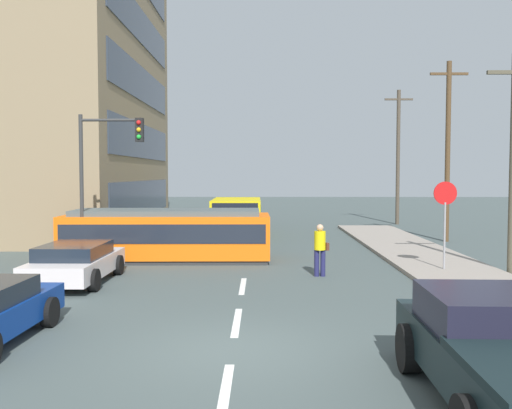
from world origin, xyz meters
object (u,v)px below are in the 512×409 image
(stop_sign, at_px, (445,207))
(pickup_truck_parked, at_px, (507,353))
(city_bus, at_px, (237,215))
(traffic_light_mast, at_px, (105,162))
(parked_sedan_far, at_px, (122,233))
(parked_sedan_mid, at_px, (76,262))
(utility_pole_far, at_px, (398,155))
(pedestrian_crossing, at_px, (320,247))
(utility_pole_mid, at_px, (448,148))
(streetcar_tram, at_px, (167,234))

(stop_sign, bearing_deg, pickup_truck_parked, -103.69)
(city_bus, bearing_deg, traffic_light_mast, -113.42)
(parked_sedan_far, bearing_deg, parked_sedan_mid, -85.28)
(parked_sedan_far, height_order, utility_pole_far, utility_pole_far)
(city_bus, relative_size, pedestrian_crossing, 3.03)
(city_bus, bearing_deg, utility_pole_far, 33.41)
(pickup_truck_parked, bearing_deg, traffic_light_mast, 125.86)
(traffic_light_mast, height_order, utility_pole_mid, utility_pole_mid)
(traffic_light_mast, bearing_deg, parked_sedan_far, 97.79)
(stop_sign, bearing_deg, traffic_light_mast, 172.24)
(city_bus, height_order, pedestrian_crossing, city_bus)
(streetcar_tram, xyz_separation_m, utility_pole_mid, (12.51, 6.10, 3.51))
(streetcar_tram, xyz_separation_m, stop_sign, (9.58, -2.67, 1.20))
(streetcar_tram, bearing_deg, pickup_truck_parked, -62.77)
(city_bus, xyz_separation_m, pedestrian_crossing, (3.19, -12.01, -0.15))
(pedestrian_crossing, bearing_deg, city_bus, 104.85)
(parked_sedan_far, relative_size, stop_sign, 1.56)
(stop_sign, distance_m, traffic_light_mast, 11.80)
(stop_sign, bearing_deg, parked_sedan_far, 151.62)
(pickup_truck_parked, height_order, parked_sedan_far, pickup_truck_parked)
(parked_sedan_far, bearing_deg, stop_sign, -28.38)
(parked_sedan_mid, distance_m, utility_pole_far, 24.83)
(city_bus, bearing_deg, streetcar_tram, -104.40)
(parked_sedan_mid, distance_m, parked_sedan_far, 8.41)
(pedestrian_crossing, xyz_separation_m, parked_sedan_mid, (-7.45, -1.15, -0.32))
(pedestrian_crossing, xyz_separation_m, pickup_truck_parked, (1.51, -10.22, -0.15))
(pedestrian_crossing, distance_m, utility_pole_mid, 12.27)
(streetcar_tram, xyz_separation_m, city_bus, (2.24, 8.74, 0.10))
(streetcar_tram, xyz_separation_m, pickup_truck_parked, (6.94, -13.49, -0.20))
(traffic_light_mast, bearing_deg, pedestrian_crossing, -16.30)
(pickup_truck_parked, bearing_deg, city_bus, 101.93)
(parked_sedan_mid, bearing_deg, city_bus, 72.06)
(utility_pole_mid, height_order, utility_pole_far, utility_pole_far)
(parked_sedan_mid, relative_size, parked_sedan_far, 0.97)
(pedestrian_crossing, height_order, stop_sign, stop_sign)
(pedestrian_crossing, relative_size, parked_sedan_far, 0.37)
(pedestrian_crossing, distance_m, parked_sedan_mid, 7.54)
(stop_sign, bearing_deg, utility_pole_mid, 71.51)
(streetcar_tram, distance_m, utility_pole_mid, 14.35)
(pedestrian_crossing, bearing_deg, parked_sedan_mid, -171.24)
(streetcar_tram, relative_size, pickup_truck_parked, 1.53)
(utility_pole_far, bearing_deg, stop_sign, -98.81)
(streetcar_tram, xyz_separation_m, parked_sedan_far, (-2.71, 3.96, -0.37))
(parked_sedan_far, bearing_deg, utility_pole_mid, 7.99)
(stop_sign, height_order, utility_pole_far, utility_pole_far)
(city_bus, xyz_separation_m, utility_pole_mid, (10.27, -2.65, 3.41))
(traffic_light_mast, relative_size, utility_pole_far, 0.62)
(pedestrian_crossing, bearing_deg, streetcar_tram, 148.93)
(utility_pole_mid, xyz_separation_m, utility_pole_far, (-0.13, 9.33, 0.01))
(traffic_light_mast, bearing_deg, parked_sedan_mid, -90.00)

